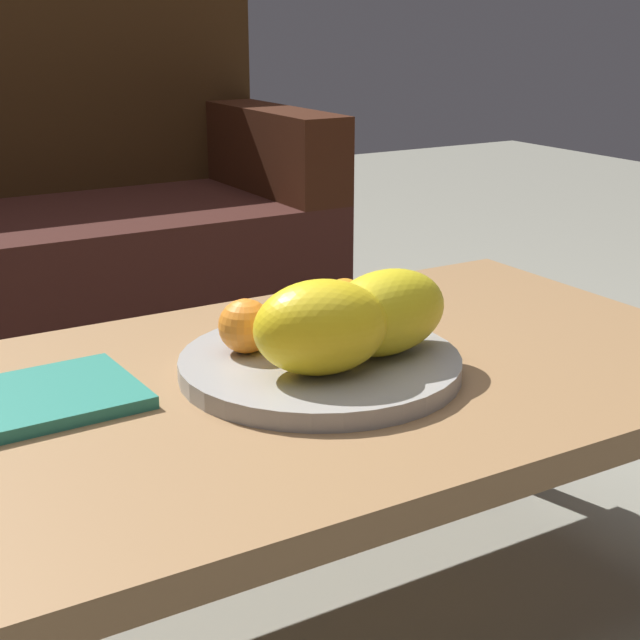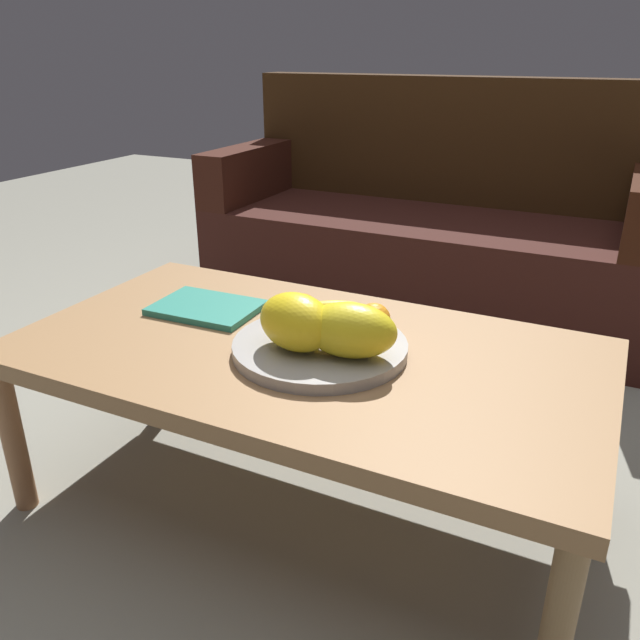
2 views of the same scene
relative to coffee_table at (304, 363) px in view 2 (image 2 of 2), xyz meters
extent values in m
plane|color=gray|center=(0.00, 0.00, -0.37)|extent=(8.00, 8.00, 0.00)
cube|color=#966D45|center=(0.00, 0.00, 0.02)|extent=(1.26, 0.69, 0.04)
cylinder|color=#9D6B45|center=(-0.59, -0.31, -0.19)|extent=(0.05, 0.05, 0.37)
cylinder|color=#927149|center=(0.59, -0.31, -0.19)|extent=(0.05, 0.05, 0.37)
cylinder|color=#986E44|center=(-0.59, 0.31, -0.19)|extent=(0.05, 0.05, 0.37)
cylinder|color=#8F6848|center=(0.59, 0.31, -0.19)|extent=(0.05, 0.05, 0.37)
cube|color=#351712|center=(-0.13, 1.30, -0.17)|extent=(1.70, 0.70, 0.40)
cube|color=black|center=(-0.13, 1.58, 0.28)|extent=(1.70, 0.14, 0.50)
cube|color=#35160F|center=(-0.91, 1.30, 0.14)|extent=(0.14, 0.70, 0.22)
cylinder|color=#9C9995|center=(0.04, -0.01, 0.05)|extent=(0.37, 0.37, 0.03)
ellipsoid|color=yellow|center=(0.12, -0.04, 0.12)|extent=(0.21, 0.14, 0.11)
ellipsoid|color=yellow|center=(0.01, -0.06, 0.12)|extent=(0.19, 0.16, 0.12)
sphere|color=orange|center=(0.07, 0.03, 0.10)|extent=(0.07, 0.07, 0.07)
sphere|color=orange|center=(0.13, 0.07, 0.10)|extent=(0.07, 0.07, 0.07)
sphere|color=orange|center=(-0.03, 0.05, 0.10)|extent=(0.07, 0.07, 0.07)
ellipsoid|color=yellow|center=(0.04, 0.07, 0.08)|extent=(0.15, 0.04, 0.03)
ellipsoid|color=yellow|center=(0.05, 0.05, 0.08)|extent=(0.15, 0.07, 0.03)
ellipsoid|color=gold|center=(0.03, 0.07, 0.11)|extent=(0.15, 0.11, 0.03)
cube|color=#2A806D|center=(-0.31, 0.08, 0.05)|extent=(0.26, 0.19, 0.02)
camera|label=1|loc=(-0.55, -1.01, 0.50)|focal=53.36mm
camera|label=2|loc=(0.57, -1.10, 0.64)|focal=35.78mm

